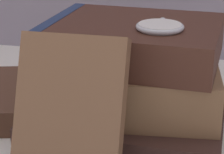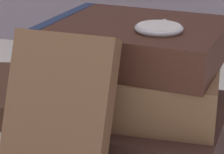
{
  "view_description": "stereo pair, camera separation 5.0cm",
  "coord_description": "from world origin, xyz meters",
  "px_view_note": "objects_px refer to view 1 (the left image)",
  "views": [
    {
      "loc": [
        0.08,
        -0.44,
        0.26
      ],
      "look_at": [
        -0.02,
        -0.01,
        0.09
      ],
      "focal_mm": 75.0,
      "sensor_mm": 36.0,
      "label": 1
    },
    {
      "loc": [
        0.13,
        -0.43,
        0.26
      ],
      "look_at": [
        -0.02,
        -0.01,
        0.09
      ],
      "focal_mm": 75.0,
      "sensor_mm": 36.0,
      "label": 2
    }
  ],
  "objects_px": {
    "book_flat_top": "(128,41)",
    "book_leaning_front": "(68,136)",
    "book_flat_bottom": "(125,126)",
    "book_flat_middle": "(123,79)",
    "reading_glasses": "(109,87)",
    "pocket_watch": "(160,27)"
  },
  "relations": [
    {
      "from": "book_flat_top",
      "to": "book_leaning_front",
      "type": "bearing_deg",
      "value": -98.19
    },
    {
      "from": "book_flat_bottom",
      "to": "book_flat_middle",
      "type": "distance_m",
      "value": 0.05
    },
    {
      "from": "book_flat_middle",
      "to": "reading_glasses",
      "type": "xyz_separation_m",
      "value": [
        -0.05,
        0.15,
        -0.07
      ]
    },
    {
      "from": "book_flat_middle",
      "to": "book_flat_top",
      "type": "bearing_deg",
      "value": -18.15
    },
    {
      "from": "pocket_watch",
      "to": "reading_glasses",
      "type": "height_order",
      "value": "pocket_watch"
    },
    {
      "from": "book_flat_bottom",
      "to": "book_flat_top",
      "type": "distance_m",
      "value": 0.09
    },
    {
      "from": "book_flat_middle",
      "to": "pocket_watch",
      "type": "height_order",
      "value": "pocket_watch"
    },
    {
      "from": "pocket_watch",
      "to": "reading_glasses",
      "type": "bearing_deg",
      "value": 117.32
    },
    {
      "from": "book_flat_bottom",
      "to": "book_leaning_front",
      "type": "height_order",
      "value": "book_leaning_front"
    },
    {
      "from": "book_flat_bottom",
      "to": "book_flat_top",
      "type": "xyz_separation_m",
      "value": [
        0.0,
        0.01,
        0.09
      ]
    },
    {
      "from": "book_flat_middle",
      "to": "reading_glasses",
      "type": "distance_m",
      "value": 0.17
    },
    {
      "from": "book_flat_middle",
      "to": "reading_glasses",
      "type": "relative_size",
      "value": 1.58
    },
    {
      "from": "book_flat_bottom",
      "to": "book_flat_middle",
      "type": "height_order",
      "value": "book_flat_middle"
    },
    {
      "from": "book_flat_top",
      "to": "pocket_watch",
      "type": "xyz_separation_m",
      "value": [
        0.03,
        -0.02,
        0.02
      ]
    },
    {
      "from": "book_flat_middle",
      "to": "reading_glasses",
      "type": "height_order",
      "value": "book_flat_middle"
    },
    {
      "from": "book_flat_bottom",
      "to": "book_leaning_front",
      "type": "xyz_separation_m",
      "value": [
        -0.03,
        -0.12,
        0.05
      ]
    },
    {
      "from": "reading_glasses",
      "to": "book_leaning_front",
      "type": "bearing_deg",
      "value": -90.82
    },
    {
      "from": "book_flat_top",
      "to": "reading_glasses",
      "type": "height_order",
      "value": "book_flat_top"
    },
    {
      "from": "reading_glasses",
      "to": "book_flat_middle",
      "type": "bearing_deg",
      "value": -78.28
    },
    {
      "from": "book_flat_top",
      "to": "pocket_watch",
      "type": "bearing_deg",
      "value": -28.12
    },
    {
      "from": "book_flat_bottom",
      "to": "reading_glasses",
      "type": "relative_size",
      "value": 1.7
    },
    {
      "from": "book_leaning_front",
      "to": "pocket_watch",
      "type": "relative_size",
      "value": 3.11
    }
  ]
}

